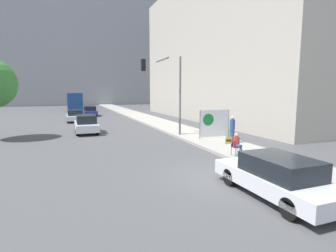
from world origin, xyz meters
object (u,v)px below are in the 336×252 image
object	(u,v)px
jogger_on_sidewalk	(232,129)
traffic_light_pole	(167,82)
city_bus_on_road	(74,100)
seated_protester	(237,144)
parked_car_curbside	(277,176)
car_on_road_midblock	(75,116)
car_on_road_distant	(90,111)
car_on_road_nearest	(86,124)
protest_banner	(214,123)

from	to	relation	value
jogger_on_sidewalk	traffic_light_pole	distance (m)	6.08
city_bus_on_road	seated_protester	bearing A→B (deg)	-80.71
parked_car_curbside	car_on_road_midblock	size ratio (longest dim) A/B	1.12
seated_protester	traffic_light_pole	world-z (taller)	traffic_light_pole
car_on_road_distant	car_on_road_nearest	bearing A→B (deg)	-95.74
jogger_on_sidewalk	protest_banner	distance (m)	1.96
parked_car_curbside	city_bus_on_road	xyz separation A→B (m)	(-5.01, 45.85, 1.14)
car_on_road_nearest	city_bus_on_road	distance (m)	29.29
parked_car_curbside	city_bus_on_road	world-z (taller)	city_bus_on_road
seated_protester	car_on_road_midblock	bearing A→B (deg)	126.65
seated_protester	parked_car_curbside	xyz separation A→B (m)	(-1.73, -4.61, -0.11)
seated_protester	jogger_on_sidewalk	size ratio (longest dim) A/B	0.68
car_on_road_midblock	car_on_road_nearest	bearing A→B (deg)	-86.20
protest_banner	car_on_road_midblock	world-z (taller)	protest_banner
jogger_on_sidewalk	protest_banner	size ratio (longest dim) A/B	0.73
jogger_on_sidewalk	city_bus_on_road	bearing A→B (deg)	-103.27
traffic_light_pole	car_on_road_nearest	xyz separation A→B (m)	(-5.63, 4.56, -3.43)
jogger_on_sidewalk	car_on_road_nearest	size ratio (longest dim) A/B	0.40
car_on_road_nearest	car_on_road_midblock	size ratio (longest dim) A/B	1.06
protest_banner	car_on_road_nearest	size ratio (longest dim) A/B	0.55
jogger_on_sidewalk	car_on_road_midblock	bearing A→B (deg)	-89.14
parked_car_curbside	car_on_road_nearest	size ratio (longest dim) A/B	1.05
parked_car_curbside	city_bus_on_road	distance (m)	46.14
traffic_light_pole	parked_car_curbside	xyz separation A→B (m)	(-0.68, -12.02, -3.47)
protest_banner	city_bus_on_road	xyz separation A→B (m)	(-8.39, 36.26, 0.60)
seated_protester	jogger_on_sidewalk	bearing A→B (deg)	76.67
seated_protester	parked_car_curbside	distance (m)	4.93
protest_banner	city_bus_on_road	world-z (taller)	city_bus_on_road
car_on_road_midblock	city_bus_on_road	size ratio (longest dim) A/B	0.41
car_on_road_distant	parked_car_curbside	bearing A→B (deg)	-84.20
jogger_on_sidewalk	parked_car_curbside	bearing A→B (deg)	39.20
traffic_light_pole	car_on_road_midblock	size ratio (longest dim) A/B	1.43
jogger_on_sidewalk	car_on_road_distant	distance (m)	26.04
seated_protester	parked_car_curbside	bearing A→B (deg)	-92.96
city_bus_on_road	car_on_road_midblock	bearing A→B (deg)	-91.55
jogger_on_sidewalk	parked_car_curbside	distance (m)	8.44
car_on_road_nearest	seated_protester	bearing A→B (deg)	-60.83
jogger_on_sidewalk	city_bus_on_road	world-z (taller)	city_bus_on_road
car_on_road_midblock	city_bus_on_road	distance (m)	20.18
protest_banner	traffic_light_pole	bearing A→B (deg)	138.02
car_on_road_distant	city_bus_on_road	bearing A→B (deg)	97.35
car_on_road_nearest	car_on_road_distant	distance (m)	16.26
parked_car_curbside	seated_protester	bearing A→B (deg)	69.44
parked_car_curbside	car_on_road_nearest	bearing A→B (deg)	106.63
jogger_on_sidewalk	car_on_road_nearest	xyz separation A→B (m)	(-8.50, 8.93, -0.32)
parked_car_curbside	car_on_road_midblock	xyz separation A→B (m)	(-5.56, 25.71, -0.02)
jogger_on_sidewalk	car_on_road_distant	world-z (taller)	jogger_on_sidewalk
traffic_light_pole	car_on_road_nearest	bearing A→B (deg)	141.00
seated_protester	city_bus_on_road	xyz separation A→B (m)	(-6.74, 41.24, 1.03)
seated_protester	jogger_on_sidewalk	distance (m)	3.55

